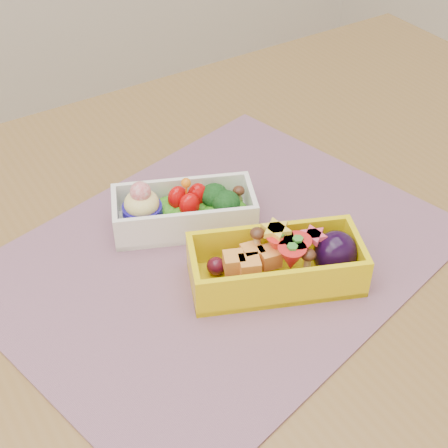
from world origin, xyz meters
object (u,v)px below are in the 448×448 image
placemat (221,255)px  bento_yellow (280,263)px  table (244,297)px  bento_white (183,210)px

placemat → bento_yellow: bento_yellow is taller
table → bento_yellow: size_ratio=6.13×
table → bento_white: bento_white is taller
table → bento_white: 0.14m
table → placemat: size_ratio=2.47×
table → placemat: bearing=-165.5°
bento_white → bento_yellow: bearing=-50.1°
bento_white → table: bearing=-24.6°
table → placemat: 0.11m
bento_yellow → table: bearing=105.2°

